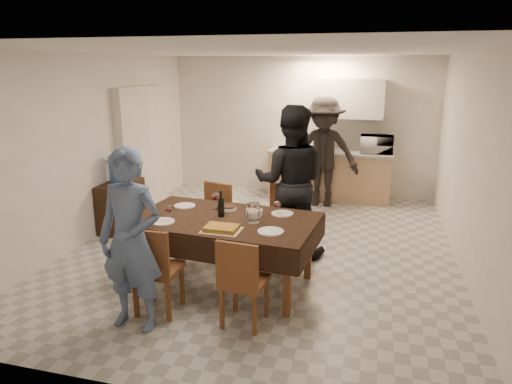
# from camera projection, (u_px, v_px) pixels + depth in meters

# --- Properties ---
(floor) EXTENTS (5.00, 6.00, 0.02)m
(floor) POSITION_uv_depth(u_px,v_px,m) (264.00, 248.00, 6.28)
(floor) COLOR beige
(floor) RESTS_ON ground
(ceiling) EXTENTS (5.00, 6.00, 0.02)m
(ceiling) POSITION_uv_depth(u_px,v_px,m) (265.00, 51.00, 5.58)
(ceiling) COLOR white
(ceiling) RESTS_ON wall_back
(wall_back) EXTENTS (5.00, 0.02, 2.60)m
(wall_back) POSITION_uv_depth(u_px,v_px,m) (301.00, 126.00, 8.72)
(wall_back) COLOR white
(wall_back) RESTS_ON floor
(wall_front) EXTENTS (5.00, 0.02, 2.60)m
(wall_front) POSITION_uv_depth(u_px,v_px,m) (161.00, 236.00, 3.13)
(wall_front) COLOR white
(wall_front) RESTS_ON floor
(wall_left) EXTENTS (0.02, 6.00, 2.60)m
(wall_left) POSITION_uv_depth(u_px,v_px,m) (95.00, 147.00, 6.54)
(wall_left) COLOR white
(wall_left) RESTS_ON floor
(wall_right) EXTENTS (0.02, 6.00, 2.60)m
(wall_right) POSITION_uv_depth(u_px,v_px,m) (472.00, 166.00, 5.32)
(wall_right) COLOR white
(wall_right) RESTS_ON floor
(stub_partition) EXTENTS (0.15, 1.40, 2.10)m
(stub_partition) POSITION_uv_depth(u_px,v_px,m) (142.00, 150.00, 7.70)
(stub_partition) COLOR silver
(stub_partition) RESTS_ON floor
(kitchen_base_cabinet) EXTENTS (2.20, 0.60, 0.86)m
(kitchen_base_cabinet) POSITION_uv_depth(u_px,v_px,m) (329.00, 176.00, 8.51)
(kitchen_base_cabinet) COLOR tan
(kitchen_base_cabinet) RESTS_ON floor
(kitchen_worktop) EXTENTS (2.24, 0.64, 0.05)m
(kitchen_worktop) POSITION_uv_depth(u_px,v_px,m) (330.00, 152.00, 8.39)
(kitchen_worktop) COLOR #989894
(kitchen_worktop) RESTS_ON kitchen_base_cabinet
(upper_cabinet) EXTENTS (1.20, 0.34, 0.70)m
(upper_cabinet) POSITION_uv_depth(u_px,v_px,m) (350.00, 99.00, 8.19)
(upper_cabinet) COLOR silver
(upper_cabinet) RESTS_ON wall_back
(dining_table) EXTENTS (2.12, 1.36, 0.79)m
(dining_table) POSITION_uv_depth(u_px,v_px,m) (224.00, 221.00, 5.07)
(dining_table) COLOR black
(dining_table) RESTS_ON floor
(chair_near_left) EXTENTS (0.44, 0.44, 0.51)m
(chair_near_left) POSITION_uv_depth(u_px,v_px,m) (153.00, 262.00, 4.45)
(chair_near_left) COLOR brown
(chair_near_left) RESTS_ON floor
(chair_near_right) EXTENTS (0.45, 0.45, 0.49)m
(chair_near_right) POSITION_uv_depth(u_px,v_px,m) (242.00, 275.00, 4.24)
(chair_near_right) COLOR brown
(chair_near_right) RESTS_ON floor
(chair_far_left) EXTENTS (0.52, 0.53, 0.51)m
(chair_far_left) POSITION_uv_depth(u_px,v_px,m) (208.00, 215.00, 5.85)
(chair_far_left) COLOR brown
(chair_far_left) RESTS_ON floor
(chair_far_right) EXTENTS (0.56, 0.57, 0.53)m
(chair_far_right) POSITION_uv_depth(u_px,v_px,m) (276.00, 219.00, 5.61)
(chair_far_right) COLOR brown
(chair_far_right) RESTS_ON floor
(console) EXTENTS (0.40, 0.80, 0.74)m
(console) POSITION_uv_depth(u_px,v_px,m) (122.00, 206.00, 6.93)
(console) COLOR black
(console) RESTS_ON floor
(water_jug) EXTENTS (0.27, 0.27, 0.41)m
(water_jug) POSITION_uv_depth(u_px,v_px,m) (118.00, 169.00, 6.77)
(water_jug) COLOR #3767C0
(water_jug) RESTS_ON console
(wine_bottle) EXTENTS (0.07, 0.07, 0.30)m
(wine_bottle) POSITION_uv_depth(u_px,v_px,m) (221.00, 204.00, 5.08)
(wine_bottle) COLOR black
(wine_bottle) RESTS_ON dining_table
(water_pitcher) EXTENTS (0.14, 0.14, 0.22)m
(water_pitcher) POSITION_uv_depth(u_px,v_px,m) (253.00, 213.00, 4.90)
(water_pitcher) COLOR white
(water_pitcher) RESTS_ON dining_table
(savoury_tart) EXTENTS (0.40, 0.30, 0.05)m
(savoury_tart) POSITION_uv_depth(u_px,v_px,m) (221.00, 228.00, 4.68)
(savoury_tart) COLOR #AC8332
(savoury_tart) RESTS_ON dining_table
(salad_bowl) EXTENTS (0.18, 0.18, 0.07)m
(salad_bowl) POSITION_uv_depth(u_px,v_px,m) (254.00, 212.00, 5.15)
(salad_bowl) COLOR white
(salad_bowl) RESTS_ON dining_table
(mushroom_dish) EXTENTS (0.19, 0.19, 0.03)m
(mushroom_dish) POSITION_uv_depth(u_px,v_px,m) (228.00, 209.00, 5.33)
(mushroom_dish) COLOR white
(mushroom_dish) RESTS_ON dining_table
(wine_glass_a) EXTENTS (0.08, 0.08, 0.19)m
(wine_glass_a) POSITION_uv_depth(u_px,v_px,m) (168.00, 213.00, 4.94)
(wine_glass_a) COLOR white
(wine_glass_a) RESTS_ON dining_table
(wine_glass_b) EXTENTS (0.08, 0.08, 0.17)m
(wine_glass_b) POSITION_uv_depth(u_px,v_px,m) (277.00, 208.00, 5.14)
(wine_glass_b) COLOR white
(wine_glass_b) RESTS_ON dining_table
(wine_glass_c) EXTENTS (0.09, 0.09, 0.21)m
(wine_glass_c) POSITION_uv_depth(u_px,v_px,m) (216.00, 200.00, 5.36)
(wine_glass_c) COLOR white
(wine_glass_c) RESTS_ON dining_table
(plate_near_left) EXTENTS (0.26, 0.26, 0.02)m
(plate_near_left) POSITION_uv_depth(u_px,v_px,m) (163.00, 222.00, 4.93)
(plate_near_left) COLOR white
(plate_near_left) RESTS_ON dining_table
(plate_near_right) EXTENTS (0.27, 0.27, 0.02)m
(plate_near_right) POSITION_uv_depth(u_px,v_px,m) (271.00, 232.00, 4.63)
(plate_near_right) COLOR white
(plate_near_right) RESTS_ON dining_table
(plate_far_left) EXTENTS (0.25, 0.25, 0.01)m
(plate_far_left) POSITION_uv_depth(u_px,v_px,m) (185.00, 206.00, 5.49)
(plate_far_left) COLOR white
(plate_far_left) RESTS_ON dining_table
(plate_far_right) EXTENTS (0.25, 0.25, 0.01)m
(plate_far_right) POSITION_uv_depth(u_px,v_px,m) (282.00, 214.00, 5.19)
(plate_far_right) COLOR white
(plate_far_right) RESTS_ON dining_table
(microwave) EXTENTS (0.57, 0.38, 0.31)m
(microwave) POSITION_uv_depth(u_px,v_px,m) (377.00, 144.00, 8.14)
(microwave) COLOR silver
(microwave) RESTS_ON kitchen_worktop
(person_near) EXTENTS (0.65, 0.44, 1.74)m
(person_near) POSITION_uv_depth(u_px,v_px,m) (131.00, 241.00, 4.20)
(person_near) COLOR slate
(person_near) RESTS_ON floor
(person_far) EXTENTS (1.02, 0.83, 1.97)m
(person_far) POSITION_uv_depth(u_px,v_px,m) (290.00, 182.00, 5.85)
(person_far) COLOR black
(person_far) RESTS_ON floor
(person_kitchen) EXTENTS (1.24, 0.71, 1.92)m
(person_kitchen) POSITION_uv_depth(u_px,v_px,m) (323.00, 152.00, 7.97)
(person_kitchen) COLOR black
(person_kitchen) RESTS_ON floor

